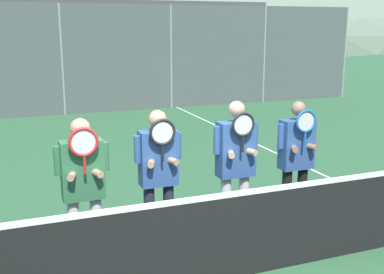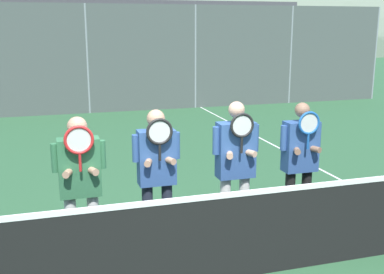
% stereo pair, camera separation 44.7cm
% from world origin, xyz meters
% --- Properties ---
extents(hill_distant, '(133.40, 74.11, 25.94)m').
position_xyz_m(hill_distant, '(0.00, 64.17, 0.00)').
color(hill_distant, slate).
rests_on(hill_distant, ground_plane).
extents(clubhouse_building, '(19.69, 5.50, 3.76)m').
position_xyz_m(clubhouse_building, '(0.78, 19.93, 1.90)').
color(clubhouse_building, beige).
rests_on(clubhouse_building, ground_plane).
extents(fence_back, '(20.69, 0.06, 3.30)m').
position_xyz_m(fence_back, '(-0.00, 10.65, 1.65)').
color(fence_back, gray).
rests_on(fence_back, ground_plane).
extents(tennis_net, '(9.75, 0.09, 1.09)m').
position_xyz_m(tennis_net, '(0.00, 0.00, 0.51)').
color(tennis_net, gray).
rests_on(tennis_net, ground_plane).
extents(court_line_right_sideline, '(0.05, 16.00, 0.01)m').
position_xyz_m(court_line_right_sideline, '(3.62, 3.00, 0.00)').
color(court_line_right_sideline, white).
rests_on(court_line_right_sideline, ground_plane).
extents(player_leftmost, '(0.59, 0.34, 1.71)m').
position_xyz_m(player_leftmost, '(-0.96, 0.82, 1.02)').
color(player_leftmost, white).
rests_on(player_leftmost, ground_plane).
extents(player_center_left, '(0.57, 0.34, 1.72)m').
position_xyz_m(player_center_left, '(-0.06, 0.95, 1.02)').
color(player_center_left, '#232838').
rests_on(player_center_left, ground_plane).
extents(player_center_right, '(0.59, 0.34, 1.79)m').
position_xyz_m(player_center_right, '(0.89, 0.83, 1.05)').
color(player_center_right, white).
rests_on(player_center_right, ground_plane).
extents(player_rightmost, '(0.57, 0.34, 1.72)m').
position_xyz_m(player_rightmost, '(1.82, 0.93, 1.01)').
color(player_rightmost, black).
rests_on(player_rightmost, ground_plane).
extents(car_left_of_center, '(4.39, 1.98, 1.65)m').
position_xyz_m(car_left_of_center, '(-1.37, 13.67, 0.85)').
color(car_left_of_center, black).
rests_on(car_left_of_center, ground_plane).
extents(car_center, '(4.78, 2.02, 1.70)m').
position_xyz_m(car_center, '(3.93, 13.97, 0.88)').
color(car_center, '#285638').
rests_on(car_center, ground_plane).
extents(car_right_of_center, '(4.37, 2.04, 1.67)m').
position_xyz_m(car_right_of_center, '(9.22, 13.59, 0.86)').
color(car_right_of_center, '#B2B7BC').
rests_on(car_right_of_center, ground_plane).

